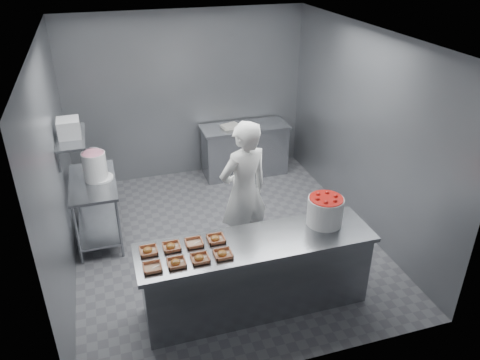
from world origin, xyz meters
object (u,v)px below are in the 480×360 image
(tray_2, at_px, (200,258))
(appliance, at_px, (69,128))
(tray_4, at_px, (148,251))
(prep_table, at_px, (96,201))
(tray_6, at_px, (194,243))
(service_counter, at_px, (256,274))
(worker, at_px, (244,192))
(tray_0, at_px, (152,267))
(tray_5, at_px, (171,246))
(tray_7, at_px, (216,239))
(glaze_bucket, at_px, (95,166))
(tray_3, at_px, (223,254))
(tray_1, at_px, (176,263))
(back_counter, at_px, (245,150))
(strawberry_tub, at_px, (325,210))

(tray_2, distance_m, appliance, 2.49)
(tray_4, height_order, appliance, appliance)
(tray_4, bearing_deg, appliance, 110.88)
(prep_table, bearing_deg, tray_6, -61.16)
(service_counter, xyz_separation_m, tray_2, (-0.66, -0.14, 0.47))
(worker, bearing_deg, tray_0, 23.83)
(service_counter, xyz_separation_m, appliance, (-1.82, 1.93, 1.23))
(tray_0, xyz_separation_m, tray_6, (0.48, 0.28, 0.00))
(tray_4, height_order, tray_5, same)
(tray_7, height_order, glaze_bucket, glaze_bucket)
(tray_2, bearing_deg, tray_4, 149.56)
(prep_table, bearing_deg, tray_3, -59.47)
(tray_1, xyz_separation_m, tray_7, (0.48, 0.28, 0.00))
(service_counter, xyz_separation_m, worker, (0.16, 0.97, 0.50))
(tray_2, relative_size, tray_3, 1.00)
(prep_table, distance_m, back_counter, 2.87)
(tray_7, bearing_deg, glaze_bucket, 122.72)
(back_counter, relative_size, worker, 0.79)
(tray_1, distance_m, tray_4, 0.37)
(tray_5, bearing_deg, tray_1, -90.00)
(tray_0, xyz_separation_m, worker, (1.30, 1.11, 0.03))
(tray_5, bearing_deg, prep_table, 112.60)
(back_counter, height_order, appliance, appliance)
(tray_7, relative_size, glaze_bucket, 0.39)
(tray_2, height_order, tray_3, same)
(glaze_bucket, bearing_deg, tray_0, -77.83)
(tray_0, height_order, tray_7, tray_7)
(tray_6, xyz_separation_m, strawberry_tub, (1.50, -0.04, 0.16))
(tray_6, bearing_deg, tray_2, -90.61)
(prep_table, xyz_separation_m, worker, (1.81, -0.98, 0.36))
(service_counter, height_order, tray_3, tray_3)
(worker, bearing_deg, tray_4, 15.78)
(tray_1, xyz_separation_m, worker, (1.06, 1.11, 0.03))
(back_counter, bearing_deg, tray_0, -120.96)
(tray_1, xyz_separation_m, strawberry_tub, (1.74, 0.25, 0.15))
(glaze_bucket, bearing_deg, tray_5, -69.24)
(service_counter, bearing_deg, tray_3, -161.32)
(tray_0, height_order, tray_4, tray_4)
(tray_0, relative_size, tray_1, 1.00)
(appliance, bearing_deg, back_counter, 24.83)
(tray_4, distance_m, tray_5, 0.24)
(tray_6, bearing_deg, back_counter, 63.44)
(back_counter, xyz_separation_m, tray_2, (-1.56, -3.39, 0.47))
(glaze_bucket, relative_size, appliance, 1.56)
(strawberry_tub, bearing_deg, tray_4, 178.97)
(prep_table, relative_size, tray_0, 6.40)
(back_counter, height_order, tray_0, tray_0)
(tray_4, bearing_deg, tray_5, 0.00)
(tray_1, height_order, glaze_bucket, glaze_bucket)
(tray_1, distance_m, strawberry_tub, 1.77)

